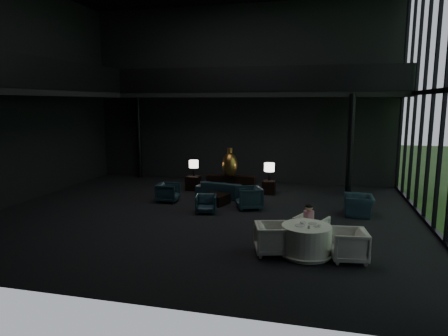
% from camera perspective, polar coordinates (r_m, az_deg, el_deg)
% --- Properties ---
extents(floor, '(14.00, 12.00, 0.02)m').
position_cam_1_polar(floor, '(13.31, -2.93, -6.67)').
color(floor, black).
rests_on(floor, ground).
extents(wall_back, '(14.00, 0.04, 8.00)m').
position_cam_1_polar(wall_back, '(18.61, 2.35, 10.38)').
color(wall_back, black).
rests_on(wall_back, ground).
extents(wall_front, '(14.00, 0.04, 8.00)m').
position_cam_1_polar(wall_front, '(7.26, -17.21, 11.52)').
color(wall_front, black).
rests_on(wall_front, ground).
extents(wall_left, '(0.04, 12.00, 8.00)m').
position_cam_1_polar(wall_left, '(16.26, -27.78, 9.47)').
color(wall_left, black).
rests_on(wall_left, ground).
extents(curtain_wall, '(0.20, 12.00, 8.00)m').
position_cam_1_polar(curtain_wall, '(12.67, 29.10, 9.69)').
color(curtain_wall, black).
rests_on(curtain_wall, ground).
extents(mezzanine_left, '(2.00, 12.00, 0.25)m').
position_cam_1_polar(mezzanine_left, '(15.62, -24.99, 9.71)').
color(mezzanine_left, black).
rests_on(mezzanine_left, wall_left).
extents(mezzanine_back, '(12.00, 2.00, 0.25)m').
position_cam_1_polar(mezzanine_back, '(17.45, 4.96, 10.42)').
color(mezzanine_back, black).
rests_on(mezzanine_back, wall_back).
extents(railing_left, '(0.06, 12.00, 1.00)m').
position_cam_1_polar(railing_left, '(15.04, -22.11, 12.24)').
color(railing_left, black).
rests_on(railing_left, mezzanine_left).
extents(railing_back, '(12.00, 0.06, 1.00)m').
position_cam_1_polar(railing_back, '(16.49, 4.44, 12.57)').
color(railing_back, black).
rests_on(railing_back, mezzanine_back).
extents(column_nw, '(0.24, 0.24, 4.00)m').
position_cam_1_polar(column_nw, '(20.01, -12.09, 4.38)').
color(column_nw, black).
rests_on(column_nw, floor).
extents(column_ne, '(0.24, 0.24, 4.00)m').
position_cam_1_polar(column_ne, '(16.36, 17.59, 3.07)').
color(column_ne, black).
rests_on(column_ne, floor).
extents(console, '(2.05, 0.47, 0.65)m').
position_cam_1_polar(console, '(16.70, 1.02, -2.18)').
color(console, black).
rests_on(console, floor).
extents(bronze_urn, '(0.63, 0.63, 1.18)m').
position_cam_1_polar(bronze_urn, '(16.30, 0.83, 0.50)').
color(bronze_urn, '#976037').
rests_on(bronze_urn, console).
extents(side_table_left, '(0.54, 0.54, 0.60)m').
position_cam_1_polar(side_table_left, '(16.93, -4.42, -2.14)').
color(side_table_left, black).
rests_on(side_table_left, floor).
extents(table_lamp_left, '(0.39, 0.39, 0.65)m').
position_cam_1_polar(table_lamp_left, '(16.89, -4.35, 0.47)').
color(table_lamp_left, black).
rests_on(table_lamp_left, side_table_left).
extents(side_table_right, '(0.50, 0.50, 0.55)m').
position_cam_1_polar(side_table_right, '(16.26, 6.39, -2.75)').
color(side_table_right, black).
rests_on(side_table_right, floor).
extents(table_lamp_right, '(0.42, 0.42, 0.70)m').
position_cam_1_polar(table_lamp_right, '(16.23, 6.49, 0.00)').
color(table_lamp_right, black).
rests_on(table_lamp_right, side_table_right).
extents(sofa, '(2.27, 1.03, 0.86)m').
position_cam_1_polar(sofa, '(15.55, 0.01, -2.66)').
color(sofa, '#23303E').
rests_on(sofa, floor).
extents(lounge_armchair_west, '(0.74, 0.78, 0.77)m').
position_cam_1_polar(lounge_armchair_west, '(15.02, -8.00, -3.37)').
color(lounge_armchair_west, '#1D2C3C').
rests_on(lounge_armchair_west, floor).
extents(lounge_armchair_east, '(1.14, 1.17, 0.94)m').
position_cam_1_polar(lounge_armchair_east, '(13.90, 3.59, -3.96)').
color(lounge_armchair_east, black).
rests_on(lounge_armchair_east, floor).
extents(lounge_armchair_south, '(0.69, 0.66, 0.61)m').
position_cam_1_polar(lounge_armchair_south, '(13.42, -2.59, -5.17)').
color(lounge_armchair_south, black).
rests_on(lounge_armchair_south, floor).
extents(window_armchair, '(0.63, 0.97, 0.84)m').
position_cam_1_polar(window_armchair, '(13.84, 18.71, -4.72)').
color(window_armchair, black).
rests_on(window_armchair, floor).
extents(coffee_table, '(1.03, 1.03, 0.36)m').
position_cam_1_polar(coffee_table, '(14.60, -1.24, -4.46)').
color(coffee_table, black).
rests_on(coffee_table, floor).
extents(dining_table, '(1.35, 1.35, 0.75)m').
position_cam_1_polar(dining_table, '(10.02, 11.64, -10.35)').
color(dining_table, white).
rests_on(dining_table, floor).
extents(dining_chair_north, '(0.96, 0.94, 0.76)m').
position_cam_1_polar(dining_chair_north, '(10.99, 12.38, -8.30)').
color(dining_chair_north, silver).
rests_on(dining_chair_north, floor).
extents(dining_chair_east, '(0.89, 0.94, 0.87)m').
position_cam_1_polar(dining_chair_east, '(9.92, 17.41, -10.14)').
color(dining_chair_east, beige).
rests_on(dining_chair_east, floor).
extents(dining_chair_west, '(1.01, 1.05, 0.89)m').
position_cam_1_polar(dining_chair_west, '(9.96, 6.97, -9.62)').
color(dining_chair_west, beige).
rests_on(dining_chair_west, floor).
extents(child, '(0.28, 0.28, 0.60)m').
position_cam_1_polar(child, '(10.83, 12.02, -6.53)').
color(child, pink).
rests_on(child, dining_chair_north).
extents(plate_a, '(0.30, 0.30, 0.02)m').
position_cam_1_polar(plate_a, '(9.82, 10.79, -8.08)').
color(plate_a, white).
rests_on(plate_a, dining_table).
extents(plate_b, '(0.29, 0.29, 0.01)m').
position_cam_1_polar(plate_b, '(10.04, 12.55, -7.75)').
color(plate_b, white).
rests_on(plate_b, dining_table).
extents(saucer, '(0.16, 0.16, 0.01)m').
position_cam_1_polar(saucer, '(9.83, 13.09, -8.16)').
color(saucer, white).
rests_on(saucer, dining_table).
extents(coffee_cup, '(0.08, 0.08, 0.06)m').
position_cam_1_polar(coffee_cup, '(9.80, 13.44, -8.01)').
color(coffee_cup, white).
rests_on(coffee_cup, saucer).
extents(cereal_bowl, '(0.14, 0.14, 0.07)m').
position_cam_1_polar(cereal_bowl, '(9.97, 11.19, -7.66)').
color(cereal_bowl, white).
rests_on(cereal_bowl, dining_table).
extents(cream_pot, '(0.06, 0.06, 0.07)m').
position_cam_1_polar(cream_pot, '(9.65, 12.01, -8.29)').
color(cream_pot, '#99999E').
rests_on(cream_pot, dining_table).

